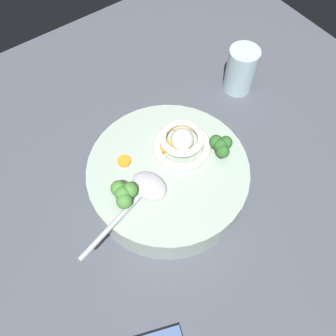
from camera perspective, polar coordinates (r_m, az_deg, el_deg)
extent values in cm
cube|color=#474C56|center=(64.02, 2.67, -5.41)|extent=(106.34, 106.34, 3.46)
cylinder|color=#9EB2A3|center=(60.80, 0.00, -1.45)|extent=(26.79, 26.79, 6.07)
cylinder|color=gold|center=(60.59, 0.00, -1.34)|extent=(23.57, 23.57, 5.58)
torus|color=silver|center=(59.77, 2.24, 3.63)|extent=(9.82, 9.82, 1.36)
torus|color=silver|center=(59.31, 2.23, 4.83)|extent=(10.52, 10.52, 1.22)
sphere|color=silver|center=(58.32, 2.29, 4.60)|extent=(3.81, 3.81, 3.81)
ellipsoid|color=#B7B7BC|center=(55.78, -3.03, -2.82)|extent=(6.94, 5.82, 1.60)
cylinder|color=#B7B7BC|center=(53.79, -8.26, -8.32)|extent=(4.69, 14.69, 0.80)
cylinder|color=#7A9E60|center=(55.22, -7.02, -4.95)|extent=(1.25, 1.25, 1.33)
sphere|color=#478938|center=(53.53, -7.24, -4.08)|extent=(2.45, 2.45, 2.45)
sphere|color=#478938|center=(54.26, -7.90, -3.24)|extent=(2.45, 2.45, 2.45)
sphere|color=#478938|center=(53.09, -6.99, -5.26)|extent=(2.45, 2.45, 2.45)
sphere|color=#478938|center=(53.89, -6.12, -3.48)|extent=(2.45, 2.45, 2.45)
cylinder|color=#7A9E60|center=(59.77, 8.19, 2.67)|extent=(1.14, 1.14, 1.22)
sphere|color=#2D6628|center=(58.35, 8.40, 3.59)|extent=(2.23, 2.23, 2.23)
sphere|color=#2D6628|center=(58.93, 7.67, 4.22)|extent=(2.23, 2.23, 2.23)
sphere|color=#2D6628|center=(57.90, 8.72, 2.67)|extent=(2.23, 2.23, 2.23)
sphere|color=#2D6628|center=(58.99, 9.20, 4.03)|extent=(2.23, 2.23, 2.23)
cylinder|color=orange|center=(60.05, -0.85, 3.54)|extent=(2.73, 2.73, 0.73)
cylinder|color=orange|center=(59.01, -7.01, 1.12)|extent=(2.23, 2.23, 0.50)
cylinder|color=orange|center=(61.95, 2.19, 6.05)|extent=(2.54, 2.54, 0.76)
cylinder|color=silver|center=(75.20, 11.56, 15.08)|extent=(6.00, 6.00, 9.60)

